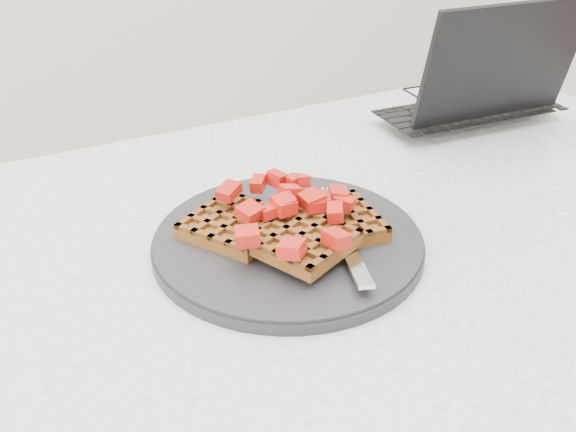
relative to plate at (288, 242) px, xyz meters
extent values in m
cube|color=silver|center=(0.07, -0.03, -0.02)|extent=(1.20, 0.80, 0.03)
cube|color=silver|center=(0.62, 0.32, -0.40)|extent=(0.06, 0.06, 0.72)
cylinder|color=black|center=(0.00, 0.00, 0.00)|extent=(0.29, 0.29, 0.02)
imported|color=black|center=(0.43, 0.23, 0.00)|extent=(0.30, 0.21, 0.02)
cube|color=black|center=(0.42, 0.14, 0.10)|extent=(0.27, 0.06, 0.17)
camera|label=1|loc=(-0.27, -0.52, 0.37)|focal=40.00mm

